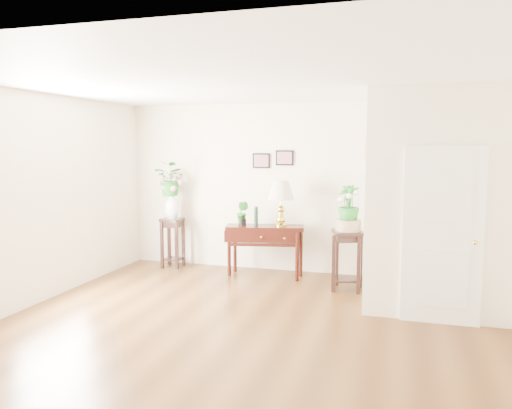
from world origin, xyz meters
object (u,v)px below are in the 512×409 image
at_px(plant_stand_a, 173,243).
at_px(plant_stand_b, 347,260).
at_px(table_lamp, 281,205).
at_px(console_table, 265,251).

distance_m(plant_stand_a, plant_stand_b, 3.10).
height_order(table_lamp, plant_stand_b, table_lamp).
bearing_deg(plant_stand_a, console_table, -4.62).
bearing_deg(table_lamp, plant_stand_a, 176.00).
height_order(console_table, plant_stand_b, plant_stand_b).
distance_m(console_table, plant_stand_a, 1.70).
xyz_separation_m(table_lamp, plant_stand_a, (-1.96, 0.14, -0.75)).
bearing_deg(plant_stand_b, table_lamp, 160.08).
height_order(table_lamp, plant_stand_a, table_lamp).
distance_m(table_lamp, plant_stand_b, 1.38).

